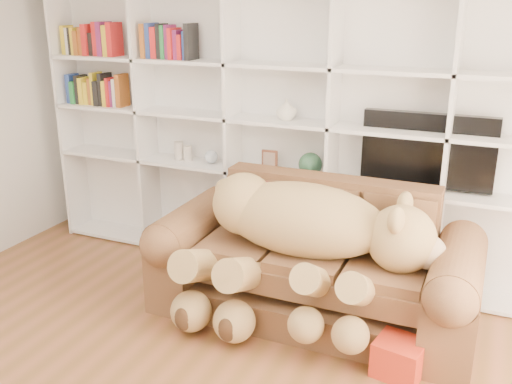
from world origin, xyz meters
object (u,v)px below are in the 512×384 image
at_px(sofa, 314,268).
at_px(tv, 427,152).
at_px(teddy_bear, 299,237).
at_px(gift_box, 399,358).

bearing_deg(sofa, tv, 47.37).
bearing_deg(teddy_bear, gift_box, -13.36).
distance_m(sofa, teddy_bear, 0.37).
bearing_deg(sofa, teddy_bear, -106.00).
relative_size(teddy_bear, gift_box, 6.07).
xyz_separation_m(sofa, gift_box, (0.73, -0.50, -0.25)).
relative_size(sofa, teddy_bear, 1.31).
height_order(teddy_bear, tv, tv).
bearing_deg(gift_box, tv, 94.02).
xyz_separation_m(teddy_bear, tv, (0.70, 0.90, 0.47)).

